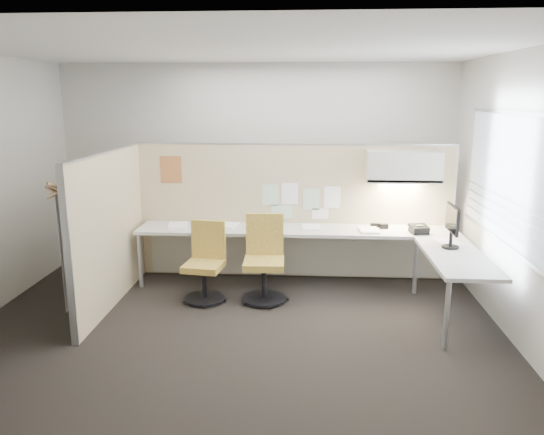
# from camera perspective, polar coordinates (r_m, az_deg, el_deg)

# --- Properties ---
(floor) EXTENTS (5.50, 4.50, 0.01)m
(floor) POSITION_cam_1_polar(r_m,az_deg,el_deg) (5.75, -3.78, -11.35)
(floor) COLOR black
(floor) RESTS_ON ground
(ceiling) EXTENTS (5.50, 4.50, 0.01)m
(ceiling) POSITION_cam_1_polar(r_m,az_deg,el_deg) (5.26, -4.25, 17.78)
(ceiling) COLOR white
(ceiling) RESTS_ON wall_back
(wall_back) EXTENTS (5.50, 0.02, 2.80)m
(wall_back) POSITION_cam_1_polar(r_m,az_deg,el_deg) (7.54, -1.72, 5.66)
(wall_back) COLOR beige
(wall_back) RESTS_ON ground
(wall_front) EXTENTS (5.50, 0.02, 2.80)m
(wall_front) POSITION_cam_1_polar(r_m,az_deg,el_deg) (3.18, -9.42, -4.88)
(wall_front) COLOR beige
(wall_front) RESTS_ON ground
(wall_right) EXTENTS (0.02, 4.50, 2.80)m
(wall_right) POSITION_cam_1_polar(r_m,az_deg,el_deg) (5.66, 24.80, 1.99)
(wall_right) COLOR beige
(wall_right) RESTS_ON ground
(window_pane) EXTENTS (0.01, 2.80, 1.30)m
(window_pane) POSITION_cam_1_polar(r_m,az_deg,el_deg) (5.63, 24.71, 3.49)
(window_pane) COLOR #ACBBC8
(window_pane) RESTS_ON wall_right
(partition_back) EXTENTS (4.10, 0.06, 1.75)m
(partition_back) POSITION_cam_1_polar(r_m,az_deg,el_deg) (6.96, 2.32, 0.64)
(partition_back) COLOR beige
(partition_back) RESTS_ON floor
(partition_left) EXTENTS (0.06, 2.20, 1.75)m
(partition_left) POSITION_cam_1_polar(r_m,az_deg,el_deg) (6.29, -16.98, -1.28)
(partition_left) COLOR beige
(partition_left) RESTS_ON floor
(desk) EXTENTS (4.00, 2.07, 0.73)m
(desk) POSITION_cam_1_polar(r_m,az_deg,el_deg) (6.56, 5.52, -2.63)
(desk) COLOR beige
(desk) RESTS_ON floor
(overhead_bin) EXTENTS (0.90, 0.36, 0.38)m
(overhead_bin) POSITION_cam_1_polar(r_m,az_deg,el_deg) (6.74, 13.92, 5.35)
(overhead_bin) COLOR beige
(overhead_bin) RESTS_ON partition_back
(task_light_strip) EXTENTS (0.60, 0.06, 0.02)m
(task_light_strip) POSITION_cam_1_polar(r_m,az_deg,el_deg) (6.77, 13.83, 3.59)
(task_light_strip) COLOR #FFEABF
(task_light_strip) RESTS_ON overhead_bin
(pinned_papers) EXTENTS (1.01, 0.00, 0.47)m
(pinned_papers) POSITION_cam_1_polar(r_m,az_deg,el_deg) (6.89, 2.99, 1.85)
(pinned_papers) COLOR #8CBF8C
(pinned_papers) RESTS_ON partition_back
(poster) EXTENTS (0.28, 0.00, 0.35)m
(poster) POSITION_cam_1_polar(r_m,az_deg,el_deg) (7.05, -10.81, 5.08)
(poster) COLOR orange
(poster) RESTS_ON partition_back
(chair_left) EXTENTS (0.48, 0.50, 0.91)m
(chair_left) POSITION_cam_1_polar(r_m,az_deg,el_deg) (6.29, -7.17, -5.03)
(chair_left) COLOR black
(chair_left) RESTS_ON floor
(chair_right) EXTENTS (0.52, 0.52, 0.99)m
(chair_right) POSITION_cam_1_polar(r_m,az_deg,el_deg) (6.23, -0.84, -4.74)
(chair_right) COLOR black
(chair_right) RESTS_ON floor
(monitor) EXTENTS (0.19, 0.45, 0.47)m
(monitor) POSITION_cam_1_polar(r_m,az_deg,el_deg) (6.07, 18.80, -0.63)
(monitor) COLOR black
(monitor) RESTS_ON desk
(phone) EXTENTS (0.24, 0.23, 0.12)m
(phone) POSITION_cam_1_polar(r_m,az_deg,el_deg) (6.66, 15.48, -1.22)
(phone) COLOR black
(phone) RESTS_ON desk
(stapler) EXTENTS (0.14, 0.05, 0.05)m
(stapler) POSITION_cam_1_polar(r_m,az_deg,el_deg) (6.85, 11.11, -0.82)
(stapler) COLOR black
(stapler) RESTS_ON desk
(tape_dispenser) EXTENTS (0.11, 0.07, 0.06)m
(tape_dispenser) POSITION_cam_1_polar(r_m,az_deg,el_deg) (6.80, 11.95, -0.93)
(tape_dispenser) COLOR black
(tape_dispenser) RESTS_ON desk
(coat_hook) EXTENTS (0.18, 0.49, 1.46)m
(coat_hook) POSITION_cam_1_polar(r_m,az_deg,el_deg) (5.33, -21.85, 1.68)
(coat_hook) COLOR silver
(coat_hook) RESTS_ON partition_left
(paper_stack_0) EXTENTS (0.28, 0.34, 0.03)m
(paper_stack_0) POSITION_cam_1_polar(r_m,az_deg,el_deg) (6.86, -10.10, -0.84)
(paper_stack_0) COLOR white
(paper_stack_0) RESTS_ON desk
(paper_stack_1) EXTENTS (0.27, 0.33, 0.02)m
(paper_stack_1) POSITION_cam_1_polar(r_m,az_deg,el_deg) (6.82, -4.79, -0.82)
(paper_stack_1) COLOR white
(paper_stack_1) RESTS_ON desk
(paper_stack_2) EXTENTS (0.24, 0.30, 0.03)m
(paper_stack_2) POSITION_cam_1_polar(r_m,az_deg,el_deg) (6.66, -0.25, -1.06)
(paper_stack_2) COLOR white
(paper_stack_2) RESTS_ON desk
(paper_stack_3) EXTENTS (0.23, 0.30, 0.02)m
(paper_stack_3) POSITION_cam_1_polar(r_m,az_deg,el_deg) (6.71, 4.25, -1.04)
(paper_stack_3) COLOR white
(paper_stack_3) RESTS_ON desk
(paper_stack_4) EXTENTS (0.24, 0.31, 0.02)m
(paper_stack_4) POSITION_cam_1_polar(r_m,az_deg,el_deg) (6.63, 10.38, -1.36)
(paper_stack_4) COLOR white
(paper_stack_4) RESTS_ON desk
(paper_stack_5) EXTENTS (0.29, 0.34, 0.02)m
(paper_stack_5) POSITION_cam_1_polar(r_m,az_deg,el_deg) (6.32, 18.34, -2.55)
(paper_stack_5) COLOR white
(paper_stack_5) RESTS_ON desk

